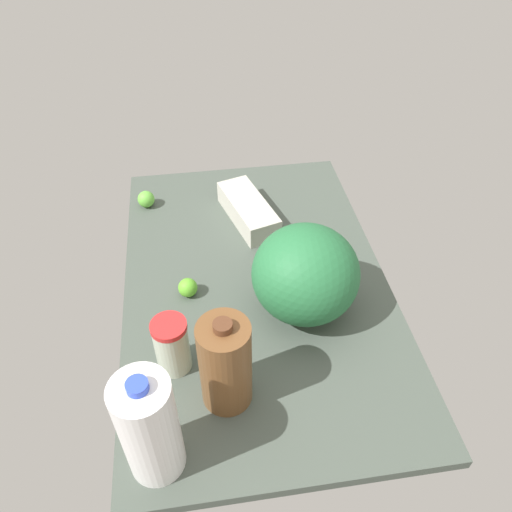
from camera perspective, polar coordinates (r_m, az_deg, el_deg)
The scene contains 8 objects.
countertop at distance 147.01cm, azimuth 0.00°, elevation -3.28°, with size 120.00×76.00×3.00cm, color #475148.
egg_carton at distance 164.97cm, azimuth -0.91°, elevation 5.25°, with size 28.12×10.75×7.55cm, color beige.
milk_jug at distance 104.73cm, azimuth -12.09°, elevation -18.67°, with size 11.73×11.73×29.63cm.
chocolate_milk_jug at distance 112.48cm, azimuth -3.52°, elevation -12.24°, with size 11.78×11.78×26.50cm.
watermelon at distance 130.18cm, azimuth 5.67°, elevation -2.07°, with size 28.22×28.22×26.01cm, color #276E3D.
tumbler_cup at distance 122.65cm, azimuth -9.59°, elevation -10.03°, with size 8.62×8.62×15.70cm.
lime_beside_bowl at distance 141.66cm, azimuth -7.80°, elevation -3.59°, with size 5.44×5.44×5.44cm, color #61B82E.
lime_loose at distance 175.46cm, azimuth -12.45°, elevation 6.36°, with size 5.72×5.72×5.72cm, color #65BC40.
Camera 1 is at (100.56, -14.89, 107.69)cm, focal length 35.00 mm.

